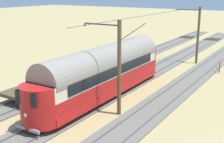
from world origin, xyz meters
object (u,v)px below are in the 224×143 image
(catenary_pole_foreground, at_px, (197,34))
(catenary_pole_mid_near, at_px, (118,66))
(flatcar_adjacent, at_px, (64,78))
(spare_tie_stack, at_px, (40,80))
(vintage_streetcar, at_px, (104,71))
(switch_stand, at_px, (219,67))
(track_end_bumper, at_px, (130,57))

(catenary_pole_foreground, distance_m, catenary_pole_mid_near, 18.28)
(catenary_pole_foreground, bearing_deg, flatcar_adjacent, 64.54)
(catenary_pole_mid_near, bearing_deg, spare_tie_stack, -14.05)
(vintage_streetcar, bearing_deg, flatcar_adjacent, -4.20)
(catenary_pole_mid_near, relative_size, switch_stand, 5.45)
(catenary_pole_mid_near, bearing_deg, catenary_pole_foreground, -90.00)
(vintage_streetcar, xyz_separation_m, spare_tie_stack, (7.49, -0.14, -1.99))
(flatcar_adjacent, xyz_separation_m, catenary_pole_mid_near, (-7.38, 2.77, 2.68))
(flatcar_adjacent, distance_m, catenary_pole_foreground, 17.38)
(spare_tie_stack, bearing_deg, catenary_pole_foreground, -123.19)
(flatcar_adjacent, bearing_deg, catenary_pole_foreground, -115.46)
(switch_stand, xyz_separation_m, spare_tie_stack, (13.78, 12.62, -0.43))
(switch_stand, bearing_deg, flatcar_adjacent, 48.74)
(vintage_streetcar, xyz_separation_m, catenary_pole_foreground, (-2.79, -15.84, 1.28))
(track_end_bumper, bearing_deg, spare_tie_stack, 77.32)
(catenary_pole_foreground, height_order, catenary_pole_mid_near, same)
(catenary_pole_mid_near, xyz_separation_m, track_end_bumper, (7.38, -15.42, -3.14))
(track_end_bumper, bearing_deg, catenary_pole_foreground, -158.83)
(flatcar_adjacent, bearing_deg, track_end_bumper, -90.00)
(switch_stand, bearing_deg, vintage_streetcar, 63.73)
(catenary_pole_foreground, bearing_deg, track_end_bumper, 21.17)
(spare_tie_stack, bearing_deg, flatcar_adjacent, -176.04)
(vintage_streetcar, height_order, spare_tie_stack, vintage_streetcar)
(spare_tie_stack, distance_m, track_end_bumper, 13.17)
(catenary_pole_foreground, relative_size, switch_stand, 5.45)
(catenary_pole_foreground, xyz_separation_m, track_end_bumper, (7.38, 2.86, -3.14))
(spare_tie_stack, bearing_deg, catenary_pole_mid_near, 165.95)
(switch_stand, bearing_deg, catenary_pole_foreground, -41.33)
(vintage_streetcar, bearing_deg, spare_tie_stack, -1.05)
(switch_stand, bearing_deg, spare_tie_stack, 42.48)
(catenary_pole_foreground, height_order, spare_tie_stack, catenary_pole_foreground)
(switch_stand, distance_m, track_end_bumper, 10.90)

